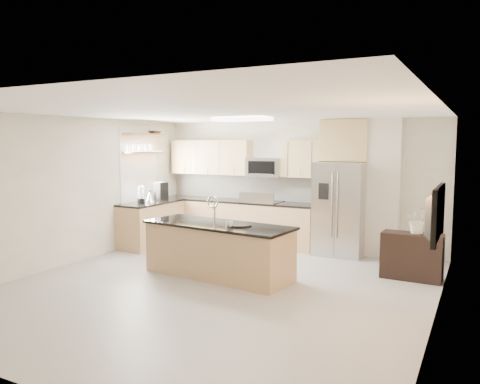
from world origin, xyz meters
The scene contains 27 objects.
floor centered at (0.00, 0.00, 0.00)m, with size 6.50×6.50×0.00m, color #A7A39F.
ceiling centered at (0.00, 0.00, 2.60)m, with size 6.00×6.50×0.02m, color white.
wall_back centered at (0.00, 3.25, 1.30)m, with size 6.00×0.02×2.60m, color beige.
wall_front centered at (0.00, -3.25, 1.30)m, with size 6.00×0.02×2.60m, color beige.
wall_left centered at (-3.00, 0.00, 1.30)m, with size 0.02×6.50×2.60m, color beige.
wall_right centered at (3.00, 0.00, 1.30)m, with size 0.02×6.50×2.60m, color beige.
back_counter centered at (-1.23, 2.93, 0.47)m, with size 3.55×0.66×1.44m.
left_counter centered at (-2.67, 1.85, 0.46)m, with size 0.66×1.50×0.92m.
range centered at (-0.60, 2.92, 0.47)m, with size 0.76×0.64×1.14m.
upper_cabinets centered at (-1.30, 3.09, 1.83)m, with size 3.50×0.33×0.75m.
microwave centered at (-0.60, 3.04, 1.63)m, with size 0.76×0.40×0.40m.
refrigerator centered at (1.06, 2.87, 0.89)m, with size 0.92×0.78×1.78m.
partition_column centered at (1.82, 3.10, 1.30)m, with size 0.60×0.30×2.60m, color beige.
window centered at (-2.98, 1.85, 1.65)m, with size 0.04×1.15×1.65m.
shelf_lower centered at (-2.85, 1.95, 1.95)m, with size 0.30×1.20×0.04m, color olive.
shelf_upper centered at (-2.85, 1.95, 2.32)m, with size 0.30×1.20×0.04m, color olive.
ceiling_fixture centered at (-0.40, 1.60, 2.56)m, with size 1.00×0.50×0.06m, color white.
island centered at (-0.28, 0.53, 0.43)m, with size 2.55×1.15×1.28m.
credenza centered at (2.52, 1.78, 0.37)m, with size 0.92×0.38×0.73m, color black.
cup centered at (0.03, 0.35, 0.90)m, with size 0.11×0.11×0.09m, color white.
platter centered at (0.10, 0.53, 0.87)m, with size 0.40×0.40×0.02m, color black.
blender centered at (-2.67, 1.55, 1.07)m, with size 0.15×0.15×0.36m.
kettle centered at (-2.62, 1.76, 1.04)m, with size 0.21×0.21×0.26m.
coffee_maker centered at (-2.69, 2.24, 1.10)m, with size 0.24×0.27×0.38m.
bowl centered at (-2.85, 2.27, 2.38)m, with size 0.36×0.36×0.09m, color #AAAAAC.
flower_vase centered at (2.59, 1.80, 1.05)m, with size 0.57×0.50×0.64m, color beige.
television centered at (2.91, -0.20, 1.35)m, with size 1.08×0.14×0.62m, color black.
Camera 1 is at (3.44, -5.85, 2.14)m, focal length 35.00 mm.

